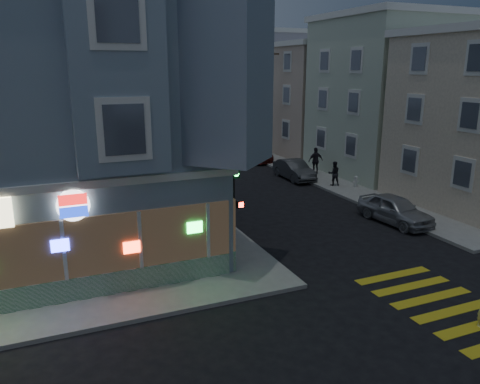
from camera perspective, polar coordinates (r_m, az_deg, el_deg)
ground at (r=14.20m, az=1.62°, el=-17.11°), size 120.00×120.00×0.00m
sidewalk_ne at (r=44.63m, az=16.51°, el=4.76°), size 24.00×42.00×0.15m
corner_building at (r=22.00m, az=-25.68°, el=9.05°), size 14.60×14.60×11.40m
row_house_b at (r=36.48m, az=19.79°, el=10.78°), size 12.00×8.60×10.50m
row_house_c at (r=43.59m, az=11.64°, el=10.90°), size 12.00×8.60×9.00m
row_house_d at (r=51.23m, az=5.90°, el=12.54°), size 12.00×8.60×10.50m
utility_pole at (r=38.95m, az=3.17°, el=10.94°), size 2.20×0.30×9.00m
street_tree_near at (r=44.55m, az=-0.04°, el=10.36°), size 3.00×3.00×5.30m
street_tree_far at (r=51.99m, az=-3.53°, el=11.00°), size 3.00×3.00×5.30m
pedestrian_a at (r=30.62m, az=11.38°, el=2.24°), size 0.90×0.79×1.56m
pedestrian_b at (r=33.73m, az=9.21°, el=3.79°), size 1.14×0.54×1.89m
parked_car_a at (r=24.46m, az=18.39°, el=-2.03°), size 1.98×4.25×1.41m
parked_car_b at (r=32.55m, az=6.61°, el=2.71°), size 1.52×4.10×1.34m
parked_car_c at (r=38.80m, az=1.43°, el=4.83°), size 2.45×4.94×1.38m
parked_car_d at (r=43.53m, az=-1.40°, el=5.95°), size 2.71×5.18×1.39m
traffic_signal at (r=17.31m, az=-0.66°, el=0.24°), size 0.53×0.49×4.41m
fire_hydrant at (r=30.64m, az=13.93°, el=1.31°), size 0.41×0.24×0.71m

